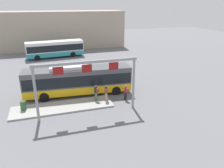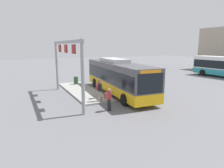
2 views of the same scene
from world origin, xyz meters
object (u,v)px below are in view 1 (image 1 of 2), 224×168
(bus_main, at_px, (78,79))
(person_waiting_near, at_px, (106,93))
(bus_background_left, at_px, (55,48))
(trash_bin, at_px, (23,106))
(person_waiting_mid, at_px, (96,92))
(person_boarding, at_px, (126,92))

(bus_main, xyz_separation_m, person_waiting_near, (2.45, -2.97, -0.76))
(bus_background_left, distance_m, person_waiting_near, 22.75)
(trash_bin, bearing_deg, bus_main, 24.50)
(bus_background_left, distance_m, person_waiting_mid, 22.23)
(person_waiting_near, relative_size, person_waiting_mid, 1.00)
(bus_background_left, relative_size, person_boarding, 6.49)
(person_boarding, bearing_deg, person_waiting_mid, 62.73)
(person_waiting_near, xyz_separation_m, person_waiting_mid, (-0.98, 0.39, 0.00))
(person_boarding, xyz_separation_m, person_waiting_mid, (-3.14, 0.55, 0.16))
(bus_background_left, bearing_deg, trash_bin, 72.25)
(person_boarding, relative_size, person_waiting_near, 1.00)
(person_waiting_near, bearing_deg, person_waiting_mid, 87.38)
(bus_main, distance_m, person_waiting_near, 3.93)
(bus_main, distance_m, person_boarding, 5.65)
(bus_main, bearing_deg, person_waiting_near, -46.49)
(bus_main, bearing_deg, trash_bin, -151.48)
(bus_main, relative_size, person_waiting_mid, 7.24)
(person_waiting_mid, relative_size, trash_bin, 1.86)
(bus_background_left, relative_size, person_waiting_mid, 6.49)
(bus_main, relative_size, bus_background_left, 1.12)
(trash_bin, bearing_deg, person_waiting_near, -2.23)
(person_waiting_near, distance_m, person_waiting_mid, 1.06)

